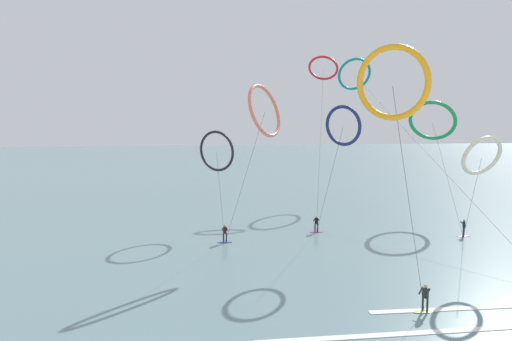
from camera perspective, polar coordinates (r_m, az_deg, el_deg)
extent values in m
cube|color=slate|center=(120.96, -6.07, 0.68)|extent=(400.00, 200.00, 0.08)
ellipsoid|color=#CC288E|center=(47.71, 7.42, -7.51)|extent=(1.40, 0.40, 0.06)
cylinder|color=black|center=(47.59, 7.26, -7.01)|extent=(0.12, 0.12, 0.80)
cylinder|color=black|center=(47.64, 7.60, -7.00)|extent=(0.12, 0.12, 0.80)
cube|color=black|center=(47.46, 7.44, -6.17)|extent=(0.34, 0.24, 0.62)
sphere|color=tan|center=(47.37, 7.45, -5.67)|extent=(0.22, 0.22, 0.22)
cylinder|color=black|center=(47.53, 7.14, -6.08)|extent=(0.15, 0.51, 0.39)
cylinder|color=black|center=(47.60, 7.67, -6.07)|extent=(0.15, 0.51, 0.39)
ellipsoid|color=#2647B7|center=(43.51, -3.84, -8.80)|extent=(1.40, 0.40, 0.06)
cylinder|color=black|center=(43.41, -4.03, -8.25)|extent=(0.12, 0.12, 0.80)
cylinder|color=black|center=(43.40, -3.66, -8.25)|extent=(0.12, 0.12, 0.80)
cube|color=black|center=(43.24, -3.85, -7.34)|extent=(0.34, 0.24, 0.62)
sphere|color=tan|center=(43.14, -3.86, -6.79)|extent=(0.22, 0.22, 0.22)
cylinder|color=black|center=(43.35, -4.16, -7.23)|extent=(0.16, 0.51, 0.39)
cylinder|color=black|center=(43.33, -3.58, -7.24)|extent=(0.16, 0.51, 0.39)
ellipsoid|color=purple|center=(50.02, 24.15, -7.36)|extent=(1.40, 0.40, 0.06)
cylinder|color=#191E38|center=(50.06, 24.14, -6.84)|extent=(0.12, 0.12, 0.80)
cylinder|color=#191E38|center=(49.79, 24.20, -6.91)|extent=(0.12, 0.12, 0.80)
cube|color=#191E38|center=(49.78, 24.20, -6.08)|extent=(0.30, 0.37, 0.62)
sphere|color=tan|center=(49.70, 24.22, -5.60)|extent=(0.22, 0.22, 0.22)
cylinder|color=#191E38|center=(50.08, 24.08, -5.94)|extent=(0.50, 0.27, 0.39)
cylinder|color=#191E38|center=(49.66, 24.18, -6.05)|extent=(0.50, 0.27, 0.39)
ellipsoid|color=#8CC62D|center=(30.15, 20.04, -16.00)|extent=(1.40, 0.40, 0.06)
cylinder|color=#1E2823|center=(29.93, 20.32, -15.28)|extent=(0.12, 0.12, 0.80)
cylinder|color=#1E2823|center=(30.05, 19.82, -15.18)|extent=(0.12, 0.12, 0.80)
cube|color=#1E2823|center=(29.74, 20.12, -13.96)|extent=(0.35, 0.38, 0.62)
sphere|color=tan|center=(29.61, 20.15, -13.19)|extent=(0.22, 0.22, 0.22)
cylinder|color=#1E2823|center=(29.74, 20.40, -13.87)|extent=(0.46, 0.36, 0.39)
cylinder|color=#1E2823|center=(29.92, 19.62, -13.72)|extent=(0.46, 0.36, 0.39)
torus|color=orange|center=(26.03, 16.45, 10.31)|extent=(3.49, 3.44, 4.05)
cylinder|color=#3F3F3F|center=(27.36, 18.34, -4.11)|extent=(2.87, 0.90, 13.12)
torus|color=silver|center=(39.74, 26.01, 1.62)|extent=(3.58, 2.07, 3.23)
cylinder|color=#3F3F3F|center=(44.76, 24.97, -3.55)|extent=(4.18, 8.21, 8.46)
torus|color=red|center=(70.60, 8.28, 12.40)|extent=(4.81, 3.32, 3.94)
cylinder|color=#3F3F3F|center=(58.30, 7.93, 4.26)|extent=(7.34, 22.63, 19.00)
torus|color=black|center=(48.66, -4.87, 2.39)|extent=(3.77, 3.27, 4.33)
cylinder|color=#3F3F3F|center=(45.88, -4.39, -3.04)|extent=(0.29, 6.55, 8.04)
torus|color=#EA7260|center=(41.78, 1.08, 7.36)|extent=(4.54, 4.96, 4.84)
cylinder|color=#3F3F3F|center=(42.20, -1.43, -1.06)|extent=(3.62, 0.79, 12.06)
torus|color=navy|center=(41.44, 10.66, 5.44)|extent=(2.83, 3.30, 3.63)
cylinder|color=#3F3F3F|center=(44.29, 8.93, -1.65)|extent=(0.74, 5.46, 10.74)
torus|color=#199351|center=(59.62, 20.87, 5.74)|extent=(6.44, 6.04, 4.87)
cylinder|color=#3F3F3F|center=(54.46, 22.35, -0.40)|extent=(2.57, 11.17, 11.14)
torus|color=teal|center=(75.71, 12.01, 11.51)|extent=(5.34, 2.78, 4.94)
cylinder|color=#3F3F3F|center=(54.19, 18.92, 3.58)|extent=(2.64, 45.17, 18.47)
cube|color=white|center=(26.85, 16.69, -18.82)|extent=(14.98, 0.83, 0.12)
cube|color=white|center=(33.01, 28.68, -14.52)|extent=(17.48, 1.30, 0.12)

